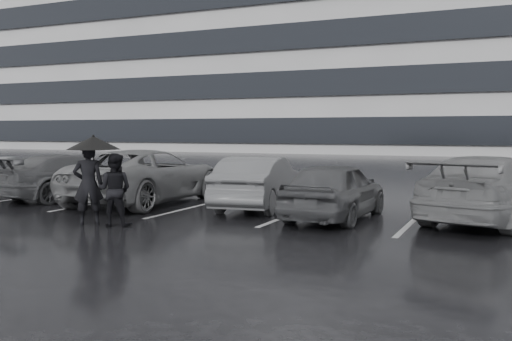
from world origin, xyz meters
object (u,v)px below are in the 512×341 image
at_px(car_west_a, 259,182).
at_px(pedestrian_left, 88,184).
at_px(car_east, 491,189).
at_px(pedestrian_right, 115,190).
at_px(car_main, 335,190).
at_px(car_west_d, 5,175).
at_px(car_west_c, 73,176).
at_px(car_west_b, 147,176).

height_order(car_west_a, pedestrian_left, pedestrian_left).
bearing_deg(car_east, pedestrian_right, 42.75).
bearing_deg(car_east, car_west_a, 15.08).
distance_m(car_east, pedestrian_left, 8.66).
height_order(car_main, pedestrian_left, pedestrian_left).
bearing_deg(car_main, car_west_d, -1.33).
height_order(car_west_c, pedestrian_right, pedestrian_right).
relative_size(car_main, car_west_a, 0.95).
relative_size(car_west_b, pedestrian_right, 3.50).
bearing_deg(car_west_d, pedestrian_left, 146.05).
bearing_deg(car_east, car_main, 32.06).
distance_m(car_main, car_east, 3.36).
height_order(car_west_c, pedestrian_left, pedestrian_left).
relative_size(car_west_c, car_west_d, 1.25).
distance_m(car_west_c, car_west_d, 2.68).
bearing_deg(car_west_b, car_west_a, -178.21).
relative_size(car_west_c, car_east, 0.90).
relative_size(car_main, car_east, 0.77).
bearing_deg(car_west_b, car_west_d, -0.86).
bearing_deg(car_west_d, car_west_a, 177.58).
bearing_deg(car_west_d, car_west_c, 175.53).
bearing_deg(car_west_c, pedestrian_right, 154.86).
relative_size(car_east, pedestrian_left, 2.92).
height_order(car_west_c, car_west_d, car_west_c).
xyz_separation_m(car_west_a, pedestrian_right, (-1.64, -3.75, 0.10)).
bearing_deg(pedestrian_right, car_west_a, -128.77).
relative_size(car_west_d, car_east, 0.72).
bearing_deg(pedestrian_left, car_west_c, -83.90).
relative_size(car_west_a, pedestrian_left, 2.35).
xyz_separation_m(car_west_a, pedestrian_left, (-2.24, -3.85, 0.19)).
xyz_separation_m(car_west_a, car_west_b, (-3.30, -0.22, 0.07)).
bearing_deg(car_east, car_west_b, 16.53).
bearing_deg(car_west_c, car_west_b, -163.58).
xyz_separation_m(car_east, pedestrian_right, (-7.16, -3.75, 0.03)).
bearing_deg(car_west_d, car_west_b, 176.56).
height_order(car_west_c, car_east, car_east).
bearing_deg(car_west_b, car_west_c, 0.24).
distance_m(pedestrian_left, pedestrian_right, 0.62).
bearing_deg(car_west_a, pedestrian_right, 58.80).
distance_m(car_west_d, car_east, 14.03).
height_order(car_main, car_west_d, car_main).
height_order(car_main, pedestrian_right, pedestrian_right).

